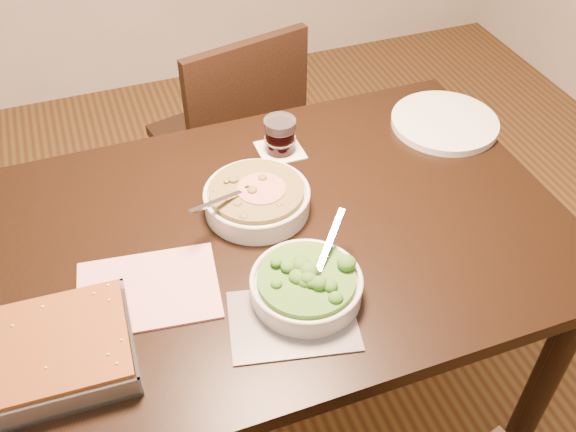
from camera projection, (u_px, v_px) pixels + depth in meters
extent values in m
plane|color=#482914|center=(270.00, 405.00, 1.97)|extent=(4.00, 4.00, 0.00)
cube|color=black|center=(264.00, 237.00, 1.47)|extent=(1.40, 0.90, 0.04)
cube|color=black|center=(265.00, 258.00, 1.52)|extent=(1.26, 0.76, 0.08)
cylinder|color=black|center=(545.00, 379.00, 1.63)|extent=(0.07, 0.07, 0.71)
cylinder|color=black|center=(21.00, 297.00, 1.83)|extent=(0.07, 0.07, 0.71)
cylinder|color=black|center=(408.00, 199.00, 2.14)|extent=(0.07, 0.07, 0.71)
cube|color=#C73955|center=(148.00, 290.00, 1.33)|extent=(0.31, 0.25, 0.01)
cube|color=#232228|center=(293.00, 321.00, 1.27)|extent=(0.28, 0.23, 0.00)
cube|color=white|center=(280.00, 150.00, 1.68)|extent=(0.11, 0.11, 0.00)
cylinder|color=silver|center=(257.00, 201.00, 1.50)|extent=(0.25, 0.25, 0.05)
torus|color=silver|center=(257.00, 192.00, 1.48)|extent=(0.25, 0.25, 0.01)
cylinder|color=#39270F|center=(257.00, 191.00, 1.48)|extent=(0.22, 0.22, 0.02)
cube|color=silver|center=(234.00, 203.00, 1.43)|extent=(0.14, 0.09, 0.05)
cylinder|color=maroon|center=(261.00, 188.00, 1.47)|extent=(0.11, 0.11, 0.00)
cylinder|color=silver|center=(306.00, 288.00, 1.31)|extent=(0.23, 0.23, 0.04)
torus|color=silver|center=(306.00, 280.00, 1.29)|extent=(0.23, 0.23, 0.01)
cylinder|color=#1B4A11|center=(306.00, 279.00, 1.29)|extent=(0.20, 0.20, 0.02)
cube|color=silver|center=(319.00, 250.00, 1.33)|extent=(0.11, 0.12, 0.05)
cube|color=silver|center=(45.00, 363.00, 1.20)|extent=(0.35, 0.26, 0.01)
cube|color=#55210C|center=(41.00, 354.00, 1.18)|extent=(0.33, 0.24, 0.05)
cube|color=silver|center=(39.00, 306.00, 1.26)|extent=(0.34, 0.02, 0.05)
cube|color=silver|center=(44.00, 411.00, 1.10)|extent=(0.34, 0.02, 0.05)
cube|color=silver|center=(131.00, 333.00, 1.22)|extent=(0.02, 0.25, 0.05)
cylinder|color=black|center=(280.00, 139.00, 1.66)|extent=(0.07, 0.07, 0.07)
cylinder|color=silver|center=(280.00, 124.00, 1.63)|extent=(0.08, 0.08, 0.02)
cylinder|color=silver|center=(445.00, 122.00, 1.76)|extent=(0.29, 0.29, 0.02)
cube|color=black|center=(224.00, 140.00, 2.26)|extent=(0.50, 0.50, 0.04)
cylinder|color=black|center=(245.00, 149.00, 2.60)|extent=(0.04, 0.04, 0.41)
cylinder|color=black|center=(293.00, 197.00, 2.38)|extent=(0.04, 0.04, 0.41)
cylinder|color=black|center=(165.00, 179.00, 2.45)|extent=(0.04, 0.04, 0.41)
cylinder|color=black|center=(209.00, 234.00, 2.24)|extent=(0.04, 0.04, 0.41)
cube|color=black|center=(248.00, 108.00, 1.99)|extent=(0.41, 0.13, 0.44)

